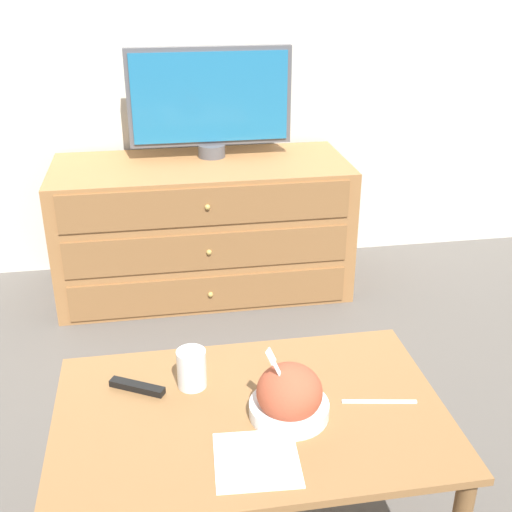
# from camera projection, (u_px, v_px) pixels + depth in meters

# --- Properties ---
(ground_plane) EXTENTS (12.00, 12.00, 0.00)m
(ground_plane) POSITION_uv_depth(u_px,v_px,m) (181.00, 260.00, 3.44)
(ground_plane) COLOR #56514C
(wall_back) EXTENTS (12.00, 0.05, 2.60)m
(wall_back) POSITION_uv_depth(u_px,v_px,m) (167.00, 0.00, 2.91)
(wall_back) COLOR silver
(wall_back) RESTS_ON ground_plane
(dresser) EXTENTS (1.34, 0.59, 0.63)m
(dresser) POSITION_uv_depth(u_px,v_px,m) (203.00, 227.00, 3.04)
(dresser) COLOR #9E6B3D
(dresser) RESTS_ON ground_plane
(tv) EXTENTS (0.74, 0.13, 0.50)m
(tv) POSITION_uv_depth(u_px,v_px,m) (210.00, 100.00, 2.90)
(tv) COLOR #515156
(tv) RESTS_ON dresser
(coffee_table) EXTENTS (0.96, 0.61, 0.46)m
(coffee_table) POSITION_uv_depth(u_px,v_px,m) (251.00, 431.00, 1.59)
(coffee_table) COLOR olive
(coffee_table) RESTS_ON ground_plane
(takeout_bowl) EXTENTS (0.19, 0.19, 0.19)m
(takeout_bowl) POSITION_uv_depth(u_px,v_px,m) (289.00, 397.00, 1.53)
(takeout_bowl) COLOR silver
(takeout_bowl) RESTS_ON coffee_table
(drink_cup) EXTENTS (0.08, 0.08, 0.10)m
(drink_cup) POSITION_uv_depth(u_px,v_px,m) (192.00, 371.00, 1.64)
(drink_cup) COLOR white
(drink_cup) RESTS_ON coffee_table
(napkin) EXTENTS (0.20, 0.20, 0.00)m
(napkin) POSITION_uv_depth(u_px,v_px,m) (257.00, 460.00, 1.41)
(napkin) COLOR white
(napkin) RESTS_ON coffee_table
(knife) EXTENTS (0.19, 0.04, 0.01)m
(knife) POSITION_uv_depth(u_px,v_px,m) (379.00, 402.00, 1.60)
(knife) COLOR white
(knife) RESTS_ON coffee_table
(remote_control) EXTENTS (0.14, 0.10, 0.02)m
(remote_control) POSITION_uv_depth(u_px,v_px,m) (137.00, 387.00, 1.64)
(remote_control) COLOR black
(remote_control) RESTS_ON coffee_table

